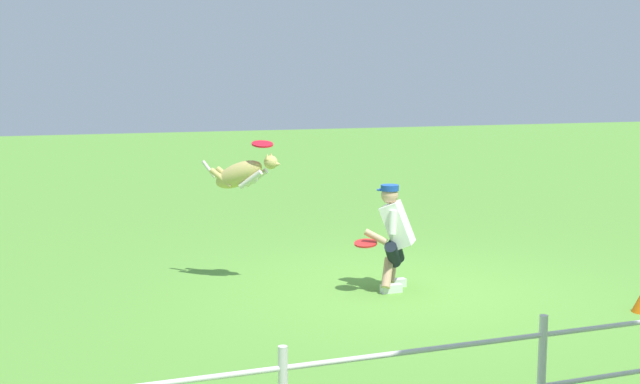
{
  "coord_description": "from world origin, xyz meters",
  "views": [
    {
      "loc": [
        4.29,
        8.63,
        2.58
      ],
      "look_at": [
        0.9,
        -0.62,
        1.19
      ],
      "focal_mm": 45.56,
      "sensor_mm": 36.0,
      "label": 1
    }
  ],
  "objects_px": {
    "dog": "(242,174)",
    "frisbee_flying": "(262,144)",
    "person": "(394,234)",
    "frisbee_held": "(366,243)"
  },
  "relations": [
    {
      "from": "person",
      "to": "frisbee_held",
      "type": "bearing_deg",
      "value": 38.35
    },
    {
      "from": "dog",
      "to": "frisbee_flying",
      "type": "xyz_separation_m",
      "value": [
        -0.21,
        0.18,
        0.38
      ]
    },
    {
      "from": "dog",
      "to": "frisbee_held",
      "type": "xyz_separation_m",
      "value": [
        -1.25,
        1.01,
        -0.78
      ]
    },
    {
      "from": "person",
      "to": "dog",
      "type": "bearing_deg",
      "value": 4.84
    },
    {
      "from": "dog",
      "to": "frisbee_held",
      "type": "bearing_deg",
      "value": 1.12
    },
    {
      "from": "frisbee_flying",
      "to": "frisbee_held",
      "type": "distance_m",
      "value": 1.76
    },
    {
      "from": "person",
      "to": "frisbee_flying",
      "type": "relative_size",
      "value": 4.87
    },
    {
      "from": "dog",
      "to": "frisbee_flying",
      "type": "distance_m",
      "value": 0.47
    },
    {
      "from": "dog",
      "to": "frisbee_held",
      "type": "height_order",
      "value": "dog"
    },
    {
      "from": "person",
      "to": "dog",
      "type": "xyz_separation_m",
      "value": [
        1.63,
        -0.99,
        0.69
      ]
    }
  ]
}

